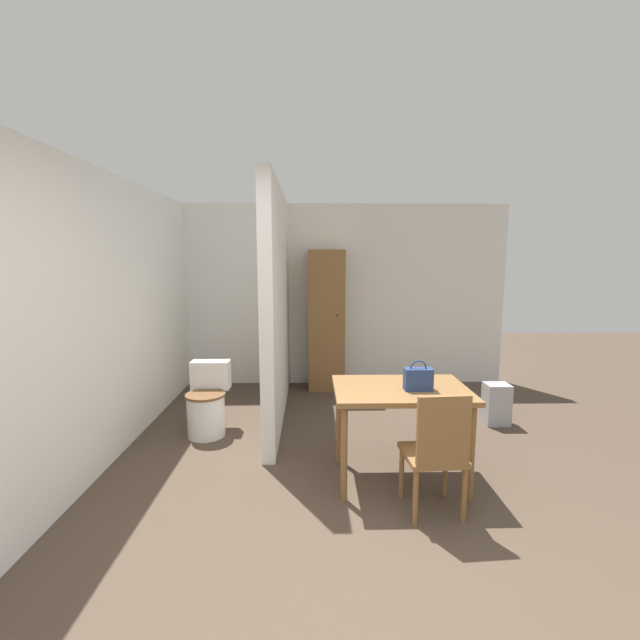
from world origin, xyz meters
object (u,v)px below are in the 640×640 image
object	(u,v)px
toilet	(207,404)
space_heater	(496,404)
handbag	(418,379)
wooden_cabinet	(326,320)
dining_table	(401,399)
wooden_chair	(436,450)

from	to	relation	value
toilet	space_heater	xyz separation A→B (m)	(3.03, 0.18, -0.09)
handbag	wooden_cabinet	world-z (taller)	wooden_cabinet
space_heater	toilet	bearing A→B (deg)	-176.58
dining_table	toilet	xyz separation A→B (m)	(-1.75, 0.95, -0.36)
toilet	space_heater	world-z (taller)	toilet
handbag	wooden_cabinet	xyz separation A→B (m)	(-0.62, 2.54, 0.09)
toilet	handbag	bearing A→B (deg)	-28.63
dining_table	handbag	xyz separation A→B (m)	(0.12, -0.07, 0.18)
dining_table	space_heater	distance (m)	1.76
handbag	space_heater	xyz separation A→B (m)	(1.16, 1.20, -0.63)
dining_table	wooden_chair	bearing A→B (deg)	-73.70
wooden_chair	toilet	bearing A→B (deg)	138.72
wooden_chair	handbag	bearing A→B (deg)	90.03
dining_table	space_heater	world-z (taller)	dining_table
handbag	wooden_cabinet	bearing A→B (deg)	103.62
dining_table	handbag	world-z (taller)	handbag
space_heater	handbag	bearing A→B (deg)	-134.01
toilet	wooden_cabinet	bearing A→B (deg)	50.52
wooden_chair	toilet	xyz separation A→B (m)	(-1.90, 1.45, -0.17)
dining_table	wooden_chair	size ratio (longest dim) A/B	1.17
handbag	wooden_cabinet	distance (m)	2.62
handbag	wooden_chair	bearing A→B (deg)	-86.08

